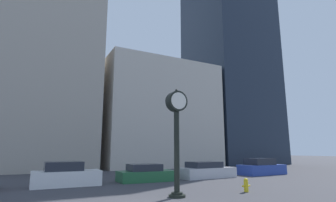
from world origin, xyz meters
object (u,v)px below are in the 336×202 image
at_px(street_clock, 177,127).
at_px(fire_hydrant_near, 246,185).
at_px(car_blue, 261,168).
at_px(car_silver, 206,171).
at_px(car_green, 146,174).
at_px(car_white, 66,176).

height_order(street_clock, fire_hydrant_near, street_clock).
xyz_separation_m(car_blue, fire_hydrant_near, (-8.36, -6.76, -0.24)).
relative_size(car_silver, fire_hydrant_near, 6.76).
bearing_deg(car_green, street_clock, -98.74).
distance_m(car_green, car_silver, 5.07).
bearing_deg(fire_hydrant_near, car_blue, 39.00).
xyz_separation_m(car_green, car_silver, (5.07, 0.01, 0.03)).
xyz_separation_m(car_silver, car_blue, (5.98, -0.02, 0.07)).
relative_size(car_white, car_silver, 0.83).
bearing_deg(car_blue, street_clock, -153.59).
bearing_deg(car_silver, car_white, 177.20).
xyz_separation_m(street_clock, car_white, (-4.06, 6.41, -2.59)).
xyz_separation_m(car_white, car_blue, (16.32, 0.04, -0.01)).
distance_m(car_white, fire_hydrant_near, 10.43).
height_order(car_blue, fire_hydrant_near, car_blue).
bearing_deg(car_green, car_silver, 1.92).
bearing_deg(car_green, fire_hydrant_near, -66.50).
distance_m(car_white, car_green, 5.27).
relative_size(car_white, car_green, 0.97).
distance_m(street_clock, car_silver, 9.40).
relative_size(street_clock, car_green, 1.26).
height_order(car_white, car_green, car_white).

